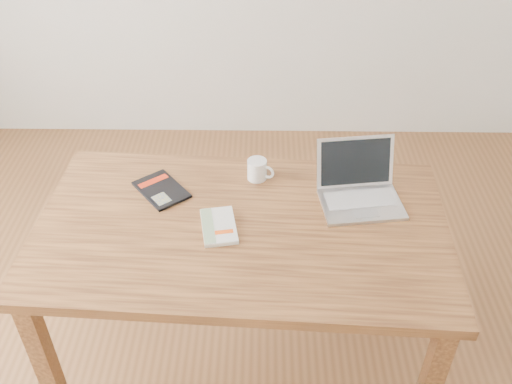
{
  "coord_description": "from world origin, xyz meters",
  "views": [
    {
      "loc": [
        0.22,
        -1.31,
        2.07
      ],
      "look_at": [
        0.19,
        0.24,
        0.85
      ],
      "focal_mm": 40.0,
      "sensor_mm": 36.0,
      "label": 1
    }
  ],
  "objects_px": {
    "laptop": "(359,188)",
    "coffee_mug": "(258,169)",
    "black_guidebook": "(161,190)",
    "white_guidebook": "(219,226)",
    "desk": "(242,244)"
  },
  "relations": [
    {
      "from": "white_guidebook",
      "to": "laptop",
      "type": "bearing_deg",
      "value": 9.07
    },
    {
      "from": "white_guidebook",
      "to": "laptop",
      "type": "distance_m",
      "value": 0.54
    },
    {
      "from": "desk",
      "to": "black_guidebook",
      "type": "bearing_deg",
      "value": 151.69
    },
    {
      "from": "black_guidebook",
      "to": "coffee_mug",
      "type": "height_order",
      "value": "coffee_mug"
    },
    {
      "from": "black_guidebook",
      "to": "coffee_mug",
      "type": "bearing_deg",
      "value": -25.23
    },
    {
      "from": "desk",
      "to": "coffee_mug",
      "type": "height_order",
      "value": "coffee_mug"
    },
    {
      "from": "laptop",
      "to": "coffee_mug",
      "type": "height_order",
      "value": "laptop"
    },
    {
      "from": "white_guidebook",
      "to": "black_guidebook",
      "type": "distance_m",
      "value": 0.31
    },
    {
      "from": "white_guidebook",
      "to": "black_guidebook",
      "type": "height_order",
      "value": "white_guidebook"
    },
    {
      "from": "coffee_mug",
      "to": "white_guidebook",
      "type": "bearing_deg",
      "value": -90.75
    },
    {
      "from": "laptop",
      "to": "coffee_mug",
      "type": "relative_size",
      "value": 3.05
    },
    {
      "from": "black_guidebook",
      "to": "laptop",
      "type": "distance_m",
      "value": 0.74
    },
    {
      "from": "laptop",
      "to": "desk",
      "type": "bearing_deg",
      "value": -167.2
    },
    {
      "from": "black_guidebook",
      "to": "white_guidebook",
      "type": "bearing_deg",
      "value": -80.3
    },
    {
      "from": "desk",
      "to": "laptop",
      "type": "height_order",
      "value": "laptop"
    }
  ]
}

